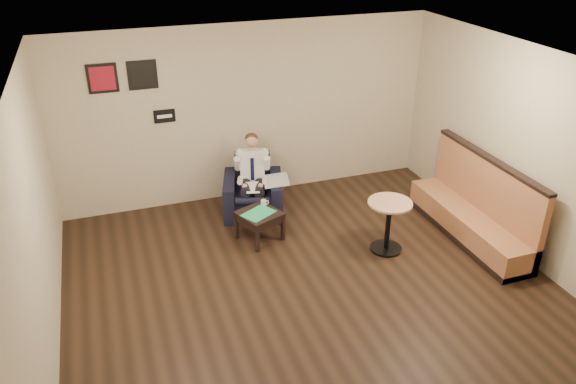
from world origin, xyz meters
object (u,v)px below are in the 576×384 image
object	(u,v)px
banquette	(472,200)
side_table	(260,226)
seated_man	(252,181)
cafe_table	(388,226)
green_folder	(259,213)
coffee_mug	(264,203)
armchair	(253,187)
smartphone	(255,207)

from	to	relation	value
banquette	side_table	bearing A→B (deg)	162.28
seated_man	cafe_table	distance (m)	2.16
green_folder	side_table	bearing A→B (deg)	56.02
seated_man	side_table	xyz separation A→B (m)	(-0.11, -0.71, -0.37)
green_folder	coffee_mug	world-z (taller)	coffee_mug
seated_man	banquette	bearing A→B (deg)	-14.34
armchair	coffee_mug	world-z (taller)	armchair
seated_man	banquette	distance (m)	3.21
side_table	coffee_mug	xyz separation A→B (m)	(0.12, 0.17, 0.26)
side_table	green_folder	xyz separation A→B (m)	(-0.02, -0.03, 0.22)
seated_man	coffee_mug	world-z (taller)	seated_man
armchair	smartphone	size ratio (longest dim) A/B	6.54
side_table	coffee_mug	world-z (taller)	coffee_mug
banquette	armchair	bearing A→B (deg)	147.62
coffee_mug	cafe_table	size ratio (longest dim) A/B	0.12
armchair	side_table	world-z (taller)	armchair
coffee_mug	smartphone	world-z (taller)	coffee_mug
banquette	cafe_table	bearing A→B (deg)	176.78
armchair	coffee_mug	bearing A→B (deg)	-75.76
banquette	seated_man	bearing A→B (deg)	149.54
green_folder	smartphone	world-z (taller)	green_folder
side_table	banquette	bearing A→B (deg)	-17.72
smartphone	banquette	xyz separation A→B (m)	(2.89, -1.08, 0.16)
cafe_table	seated_man	bearing A→B (deg)	133.76
coffee_mug	smartphone	size ratio (longest dim) A/B	0.68
seated_man	green_folder	size ratio (longest dim) A/B	2.70
green_folder	smartphone	xyz separation A→B (m)	(0.01, 0.19, -0.00)
green_folder	banquette	size ratio (longest dim) A/B	0.19
armchair	coffee_mug	distance (m)	0.64
coffee_mug	banquette	distance (m)	2.97
smartphone	side_table	bearing A→B (deg)	-97.35
green_folder	banquette	world-z (taller)	banquette
coffee_mug	cafe_table	xyz separation A→B (m)	(1.48, -1.02, -0.11)
green_folder	coffee_mug	bearing A→B (deg)	56.02
green_folder	cafe_table	size ratio (longest dim) A/B	0.58
seated_man	banquette	world-z (taller)	banquette
side_table	banquette	size ratio (longest dim) A/B	0.23
banquette	cafe_table	size ratio (longest dim) A/B	3.10
armchair	side_table	bearing A→B (deg)	-83.50
armchair	green_folder	bearing A→B (deg)	-84.46
seated_man	green_folder	bearing A→B (deg)	-83.63
side_table	cafe_table	size ratio (longest dim) A/B	0.71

